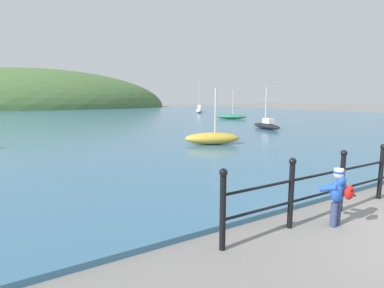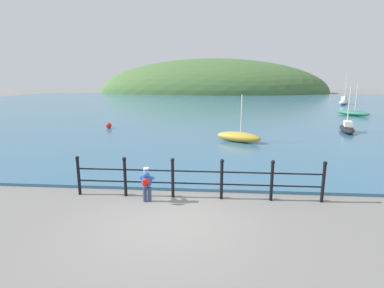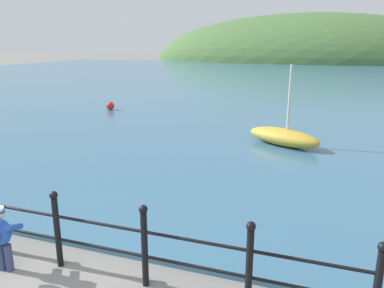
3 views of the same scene
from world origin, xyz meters
TOP-DOWN VIEW (x-y plane):
  - water at (0.00, 32.00)m, footprint 80.00×60.00m
  - far_hillside at (0.00, 69.99)m, footprint 56.73×31.20m
  - iron_railing at (0.56, 1.50)m, footprint 7.25×0.12m
  - child_in_coat at (-0.84, 1.13)m, footprint 0.41×0.55m
  - boat_nearest_quay at (2.32, 9.25)m, footprint 2.60×1.86m
  - mooring_buoy at (-6.28, 13.08)m, footprint 0.39×0.39m

SIDE VIEW (x-z plane):
  - far_hillside at x=0.00m, z-range -8.30..8.30m
  - water at x=0.00m, z-range 0.00..0.10m
  - mooring_buoy at x=-6.28m, z-range 0.10..0.49m
  - boat_nearest_quay at x=2.32m, z-range -0.89..1.64m
  - child_in_coat at x=-0.84m, z-range 0.10..1.11m
  - iron_railing at x=0.56m, z-range 0.04..1.25m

